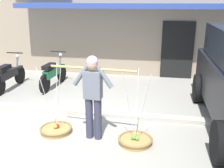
% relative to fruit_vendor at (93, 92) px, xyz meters
% --- Properties ---
extents(ground_plane, '(90.00, 90.00, 0.00)m').
position_rel_fruit_vendor_xyz_m(ground_plane, '(-0.42, 0.38, -0.98)').
color(ground_plane, '#9E998C').
extents(sidewalk_curb, '(20.00, 0.24, 0.10)m').
position_rel_fruit_vendor_xyz_m(sidewalk_curb, '(-0.42, 1.08, -0.93)').
color(sidewalk_curb, '#BAB4A5').
rests_on(sidewalk_curb, ground).
extents(fruit_vendor, '(1.70, 0.23, 1.70)m').
position_rel_fruit_vendor_xyz_m(fruit_vendor, '(0.00, 0.00, 0.00)').
color(fruit_vendor, '#38384C').
rests_on(fruit_vendor, ground).
extents(fruit_basket_left_side, '(0.67, 0.67, 1.45)m').
position_rel_fruit_vendor_xyz_m(fruit_basket_left_side, '(0.85, -0.07, -0.90)').
color(fruit_basket_left_side, '#B2894C').
rests_on(fruit_basket_left_side, ground).
extents(fruit_basket_right_side, '(0.67, 0.67, 1.45)m').
position_rel_fruit_vendor_xyz_m(fruit_basket_right_side, '(-0.85, 0.07, -0.90)').
color(fruit_basket_right_side, '#B2894C').
rests_on(fruit_basket_right_side, ground).
extents(motorcycle_nearest_shop, '(0.54, 1.82, 1.09)m').
position_rel_fruit_vendor_xyz_m(motorcycle_nearest_shop, '(-3.35, 2.48, -0.52)').
color(motorcycle_nearest_shop, black).
rests_on(motorcycle_nearest_shop, ground).
extents(motorcycle_second_in_row, '(0.54, 1.82, 1.09)m').
position_rel_fruit_vendor_xyz_m(motorcycle_second_in_row, '(-2.08, 2.93, -0.52)').
color(motorcycle_second_in_row, black).
rests_on(motorcycle_second_in_row, ground).
extents(storefront_building, '(13.00, 6.00, 4.20)m').
position_rel_fruit_vendor_xyz_m(storefront_building, '(-0.14, 7.26, 1.12)').
color(storefront_building, tan).
rests_on(storefront_building, ground).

